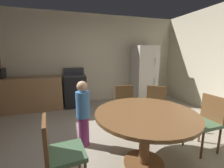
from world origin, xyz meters
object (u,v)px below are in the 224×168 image
Objects in this scene: oven_range at (75,90)px; person_child at (83,112)px; chair_east at (206,119)px; chair_northeast at (155,105)px; chair_west at (59,151)px; chair_north at (125,104)px; refrigerator at (144,74)px; dining_table at (145,123)px.

oven_range is 1.01× the size of person_child.
chair_east is 0.90m from chair_northeast.
chair_west is at bearing -96.79° from oven_range.
chair_east is 1.40m from chair_north.
chair_west is (-2.55, -2.85, -0.38)m from refrigerator.
refrigerator reaches higher than chair_northeast.
oven_range is at bearing -58.22° from chair_east.
chair_north is at bearing 82.07° from dining_table.
oven_range is 2.41m from chair_northeast.
oven_range is 2.24m from refrigerator.
oven_range is 2.92m from chair_west.
chair_northeast and chair_north have the same top height.
dining_table is 1.01m from person_child.
chair_northeast is at bearing -53.77° from oven_range.
chair_east is 2.17m from chair_west.
dining_table is at bearing -118.33° from refrigerator.
oven_range is 2.88m from dining_table.
person_child is at bearing -21.72° from chair_east.
oven_range is 2.09m from person_child.
person_child is (-2.20, -2.03, -0.30)m from refrigerator.
chair_east reaches higher than dining_table.
refrigerator is 3.01m from person_child.
refrigerator is (2.21, -0.05, 0.41)m from oven_range.
person_child reaches higher than chair_north.
chair_north is 0.80× the size of person_child.
refrigerator is 2.15m from chair_north.
chair_east is 0.80× the size of person_child.
chair_northeast is 1.43m from person_child.
refrigerator is 3.84m from chair_west.
oven_range reaches higher than person_child.
chair_northeast is at bearing 22.12° from chair_west.
person_child is (-0.88, -0.38, 0.08)m from chair_north.
chair_east is at bearing -2.23° from chair_west.
chair_northeast is at bearing -65.65° from chair_east.
dining_table is at bearing -75.22° from oven_range.
chair_east is (-0.39, -2.70, -0.38)m from refrigerator.
chair_north is at bearing -62.64° from oven_range.
oven_range is at bearing 104.78° from dining_table.
person_child is at bearing -137.30° from refrigerator.
oven_range reaches higher than chair_west.
chair_west is 0.88m from person_child.
person_child is (0.35, 0.81, 0.08)m from chair_west.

